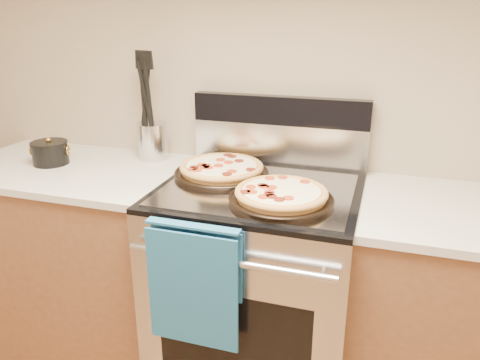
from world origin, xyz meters
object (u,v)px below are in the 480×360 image
(range_body, at_px, (258,293))
(pepperoni_pizza_back, at_px, (222,170))
(saucepan, at_px, (50,154))
(utensil_crock, at_px, (153,141))
(pepperoni_pizza_front, at_px, (281,195))

(range_body, distance_m, pepperoni_pizza_back, 0.54)
(range_body, relative_size, saucepan, 5.84)
(pepperoni_pizza_back, bearing_deg, utensil_crock, 156.88)
(pepperoni_pizza_back, distance_m, pepperoni_pizza_front, 0.36)
(saucepan, bearing_deg, pepperoni_pizza_front, -8.40)
(utensil_crock, relative_size, saucepan, 1.09)
(pepperoni_pizza_front, xyz_separation_m, utensil_crock, (-0.69, 0.37, 0.04))
(range_body, relative_size, utensil_crock, 5.35)
(range_body, bearing_deg, pepperoni_pizza_front, -48.92)
(pepperoni_pizza_front, distance_m, utensil_crock, 0.79)
(range_body, relative_size, pepperoni_pizza_back, 2.38)
(utensil_crock, bearing_deg, range_body, -22.54)
(pepperoni_pizza_back, bearing_deg, saucepan, -177.24)
(utensil_crock, xyz_separation_m, saucepan, (-0.40, -0.21, -0.04))
(utensil_crock, height_order, saucepan, utensil_crock)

